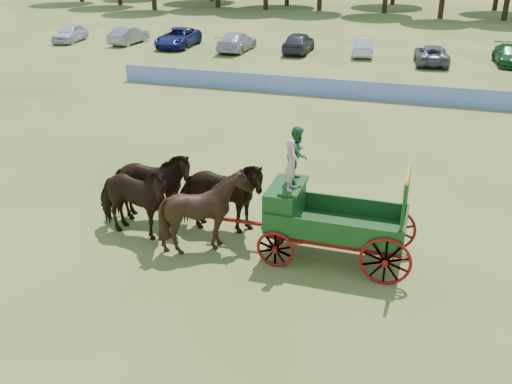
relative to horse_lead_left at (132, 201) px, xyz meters
name	(u,v)px	position (x,y,z in m)	size (l,w,h in m)	color
ground	(245,247)	(3.44, 0.36, -1.21)	(160.00, 160.00, 0.00)	#A5964A
horse_lead_left	(132,201)	(0.00, 0.00, 0.00)	(1.31, 2.87, 2.43)	black
horse_lead_right	(149,187)	(0.00, 1.10, 0.00)	(1.31, 2.87, 2.43)	black
horse_wheel_left	(206,211)	(2.40, 0.00, 0.00)	(1.96, 2.21, 2.43)	black
horse_wheel_right	(220,196)	(2.40, 1.10, 0.00)	(1.31, 2.87, 2.43)	black
farm_dray	(311,203)	(5.36, 0.58, 0.42)	(6.00, 2.00, 3.73)	maroon
sponsor_banner	(328,88)	(2.44, 18.36, -0.69)	(26.00, 0.08, 1.05)	#203FAE
parked_cars	(288,44)	(-3.13, 30.60, -0.48)	(43.28, 6.50, 1.64)	silver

